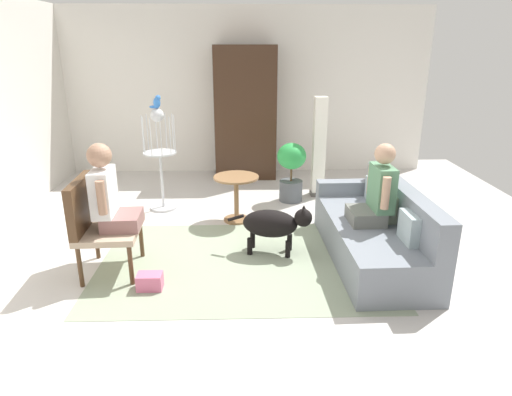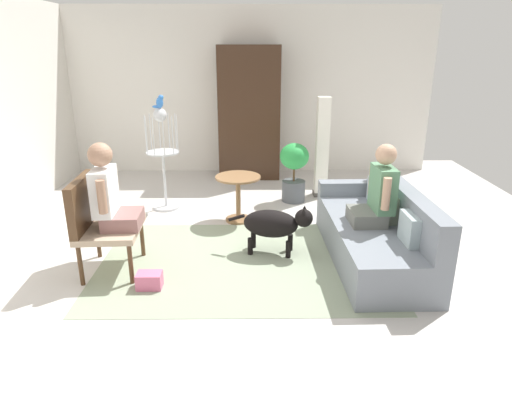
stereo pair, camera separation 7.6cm
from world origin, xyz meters
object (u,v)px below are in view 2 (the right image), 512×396
Objects in this scene: armchair at (97,218)px; person_on_armchair at (109,193)px; dog at (274,224)px; parrot at (160,102)px; potted_plant at (294,168)px; person_on_couch at (378,192)px; armoire_cabinet at (249,113)px; handbag at (149,280)px; couch at (376,233)px; round_end_table at (238,191)px; bird_cage_stand at (163,155)px; column_lamp at (322,148)px.

person_on_armchair is at bearing 2.72° from armchair.
dog is 2.30m from parrot.
armchair is 1.13× the size of potted_plant.
person_on_couch is 3.44m from armoire_cabinet.
couch is at bearing 14.93° from handbag.
couch is 3.40× the size of round_end_table.
bird_cage_stand is at bearing 148.04° from couch.
armchair is 0.82m from handbag.
column_lamp is 3.40m from handbag.
round_end_table is 1.88m from handbag.
dog is 0.62× the size of column_lamp.
person_on_armchair is 1.91m from parrot.
armoire_cabinet is 9.26× the size of handbag.
parrot is at bearing 134.82° from dog.
person_on_couch reaches higher than round_end_table.
parrot is at bearing 154.41° from round_end_table.
couch is 3.50m from armoire_cabinet.
armchair is at bearing -177.28° from person_on_armchair.
potted_plant is (1.78, 0.28, -0.97)m from parrot.
round_end_table is at bearing 64.85° from handbag.
armchair is at bearing -137.71° from column_lamp.
potted_plant is at bearing 57.31° from handbag.
person_on_couch is at bearing -67.48° from armoire_cabinet.
couch is 1.07m from dog.
handbag is at bearing -126.57° from column_lamp.
handbag is (-2.23, -0.58, -0.67)m from person_on_couch.
parrot is (0.01, 0.00, 0.70)m from bird_cage_stand.
round_end_table is at bearing -25.59° from parrot.
person_on_armchair reaches higher than potted_plant.
potted_plant is (1.79, 0.28, -0.27)m from bird_cage_stand.
person_on_armchair is 0.61× the size of bird_cage_stand.
bird_cage_stand is at bearing 134.99° from dog.
couch is 2.43× the size of person_on_armchair.
dog is at bearing -102.03° from potted_plant.
bird_cage_stand is at bearing 79.79° from armchair.
person_on_couch reaches higher than potted_plant.
person_on_couch is 0.99× the size of person_on_armchair.
couch is 11.89× the size of parrot.
bird_cage_stand is 1.98m from armoire_cabinet.
bird_cage_stand is at bearing 154.59° from round_end_table.
person_on_couch is (2.79, 0.21, 0.18)m from armchair.
round_end_table is (-1.48, 1.07, 0.11)m from couch.
column_lamp is at bearing 68.00° from dog.
round_end_table is at bearing -25.41° from bird_cage_stand.
dog is 0.66× the size of bird_cage_stand.
potted_plant is at bearing 44.38° from round_end_table.
couch reaches higher than handbag.
handbag is (0.22, -2.16, -1.38)m from parrot.
couch is at bearing -69.07° from potted_plant.
column_lamp is (2.39, 2.30, -0.09)m from person_on_armchair.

